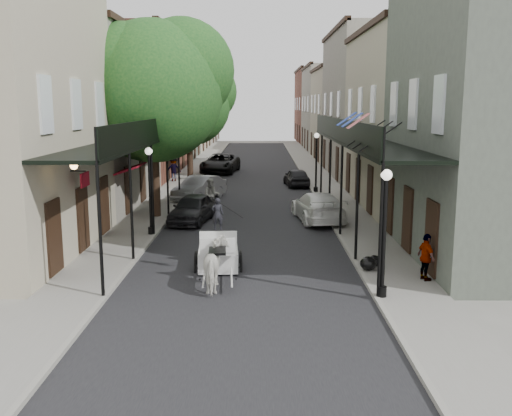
{
  "coord_description": "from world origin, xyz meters",
  "views": [
    {
      "loc": [
        0.57,
        -17.82,
        5.63
      ],
      "look_at": [
        0.41,
        4.13,
        1.6
      ],
      "focal_mm": 40.0,
      "sensor_mm": 36.0,
      "label": 1
    }
  ],
  "objects_px": {
    "pedestrian_walking": "(211,195)",
    "car_right_near": "(318,207)",
    "car_left_far": "(220,163)",
    "tree_near": "(161,85)",
    "lamppost_right_far": "(316,161)",
    "car_left_mid": "(199,188)",
    "pedestrian_sidewalk_right": "(426,257)",
    "lamppost_right_near": "(384,232)",
    "car_right_far": "(297,177)",
    "carriage": "(218,238)",
    "lamppost_left": "(150,189)",
    "tree_far": "(194,101)",
    "pedestrian_sidewalk_left": "(174,169)",
    "horse": "(217,264)",
    "car_left_near": "(193,208)"
  },
  "relations": [
    {
      "from": "tree_near",
      "to": "car_right_near",
      "type": "bearing_deg",
      "value": -6.16
    },
    {
      "from": "tree_far",
      "to": "carriage",
      "type": "bearing_deg",
      "value": -81.61
    },
    {
      "from": "pedestrian_sidewalk_right",
      "to": "car_left_mid",
      "type": "height_order",
      "value": "pedestrian_sidewalk_right"
    },
    {
      "from": "tree_near",
      "to": "car_right_far",
      "type": "bearing_deg",
      "value": 56.55
    },
    {
      "from": "lamppost_right_near",
      "to": "car_left_far",
      "type": "distance_m",
      "value": 31.77
    },
    {
      "from": "lamppost_left",
      "to": "lamppost_right_near",
      "type": "bearing_deg",
      "value": -44.29
    },
    {
      "from": "car_left_mid",
      "to": "horse",
      "type": "bearing_deg",
      "value": -58.47
    },
    {
      "from": "carriage",
      "to": "car_left_far",
      "type": "distance_m",
      "value": 27.63
    },
    {
      "from": "lamppost_right_far",
      "to": "pedestrian_sidewalk_right",
      "type": "relative_size",
      "value": 2.47
    },
    {
      "from": "lamppost_right_far",
      "to": "carriage",
      "type": "height_order",
      "value": "lamppost_right_far"
    },
    {
      "from": "lamppost_right_far",
      "to": "pedestrian_walking",
      "type": "xyz_separation_m",
      "value": [
        -6.1,
        -6.17,
        -1.17
      ]
    },
    {
      "from": "horse",
      "to": "pedestrian_walking",
      "type": "bearing_deg",
      "value": -88.01
    },
    {
      "from": "tree_near",
      "to": "tree_far",
      "type": "height_order",
      "value": "tree_near"
    },
    {
      "from": "lamppost_right_far",
      "to": "horse",
      "type": "distance_m",
      "value": 19.65
    },
    {
      "from": "horse",
      "to": "pedestrian_walking",
      "type": "height_order",
      "value": "pedestrian_walking"
    },
    {
      "from": "pedestrian_walking",
      "to": "car_right_far",
      "type": "xyz_separation_m",
      "value": [
        5.08,
        9.37,
        -0.25
      ]
    },
    {
      "from": "tree_far",
      "to": "lamppost_right_far",
      "type": "xyz_separation_m",
      "value": [
        8.35,
        -6.18,
        -3.79
      ]
    },
    {
      "from": "car_left_mid",
      "to": "car_left_far",
      "type": "bearing_deg",
      "value": 112.19
    },
    {
      "from": "carriage",
      "to": "car_right_near",
      "type": "relative_size",
      "value": 0.54
    },
    {
      "from": "lamppost_right_near",
      "to": "car_left_near",
      "type": "height_order",
      "value": "lamppost_right_near"
    },
    {
      "from": "lamppost_left",
      "to": "car_right_far",
      "type": "bearing_deg",
      "value": 64.7
    },
    {
      "from": "lamppost_left",
      "to": "pedestrian_walking",
      "type": "height_order",
      "value": "lamppost_left"
    },
    {
      "from": "lamppost_right_near",
      "to": "car_right_near",
      "type": "relative_size",
      "value": 0.76
    },
    {
      "from": "tree_far",
      "to": "car_right_far",
      "type": "xyz_separation_m",
      "value": [
        7.33,
        -2.98,
        -5.21
      ]
    },
    {
      "from": "carriage",
      "to": "pedestrian_sidewalk_left",
      "type": "height_order",
      "value": "carriage"
    },
    {
      "from": "tree_near",
      "to": "lamppost_left",
      "type": "bearing_deg",
      "value": -88.66
    },
    {
      "from": "pedestrian_walking",
      "to": "car_right_near",
      "type": "height_order",
      "value": "pedestrian_walking"
    },
    {
      "from": "lamppost_left",
      "to": "tree_near",
      "type": "bearing_deg",
      "value": 91.34
    },
    {
      "from": "tree_near",
      "to": "car_left_mid",
      "type": "relative_size",
      "value": 2.26
    },
    {
      "from": "car_right_near",
      "to": "tree_far",
      "type": "bearing_deg",
      "value": -69.61
    },
    {
      "from": "lamppost_right_far",
      "to": "car_left_mid",
      "type": "relative_size",
      "value": 0.87
    },
    {
      "from": "tree_far",
      "to": "car_right_near",
      "type": "xyz_separation_m",
      "value": [
        7.61,
        -14.82,
        -5.13
      ]
    },
    {
      "from": "lamppost_left",
      "to": "car_right_near",
      "type": "height_order",
      "value": "lamppost_left"
    },
    {
      "from": "carriage",
      "to": "pedestrian_sidewalk_left",
      "type": "distance_m",
      "value": 22.02
    },
    {
      "from": "car_left_mid",
      "to": "car_right_far",
      "type": "distance_m",
      "value": 8.35
    },
    {
      "from": "car_left_near",
      "to": "car_right_far",
      "type": "xyz_separation_m",
      "value": [
        5.76,
        12.2,
        -0.05
      ]
    },
    {
      "from": "pedestrian_walking",
      "to": "car_left_mid",
      "type": "height_order",
      "value": "pedestrian_walking"
    },
    {
      "from": "car_left_near",
      "to": "car_right_near",
      "type": "bearing_deg",
      "value": 13.76
    },
    {
      "from": "carriage",
      "to": "car_left_mid",
      "type": "relative_size",
      "value": 0.61
    },
    {
      "from": "lamppost_right_near",
      "to": "tree_near",
      "type": "bearing_deg",
      "value": 124.27
    },
    {
      "from": "car_right_near",
      "to": "car_right_far",
      "type": "height_order",
      "value": "car_right_near"
    },
    {
      "from": "lamppost_left",
      "to": "car_right_near",
      "type": "xyz_separation_m",
      "value": [
        7.47,
        3.36,
        -1.34
      ]
    },
    {
      "from": "lamppost_right_near",
      "to": "car_right_far",
      "type": "relative_size",
      "value": 1.01
    },
    {
      "from": "tree_far",
      "to": "horse",
      "type": "xyz_separation_m",
      "value": [
        3.51,
        -25.18,
        -5.06
      ]
    },
    {
      "from": "tree_near",
      "to": "lamppost_right_far",
      "type": "distance_m",
      "value": 12.24
    },
    {
      "from": "tree_near",
      "to": "lamppost_right_far",
      "type": "xyz_separation_m",
      "value": [
        8.3,
        7.82,
        -4.44
      ]
    },
    {
      "from": "car_left_far",
      "to": "car_left_mid",
      "type": "bearing_deg",
      "value": -84.29
    },
    {
      "from": "car_right_near",
      "to": "car_left_far",
      "type": "bearing_deg",
      "value": -79.58
    },
    {
      "from": "pedestrian_sidewalk_left",
      "to": "car_left_far",
      "type": "xyz_separation_m",
      "value": [
        2.95,
        6.08,
        -0.2
      ]
    },
    {
      "from": "tree_far",
      "to": "car_left_near",
      "type": "distance_m",
      "value": 16.11
    }
  ]
}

